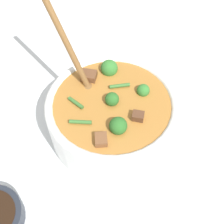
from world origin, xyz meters
TOP-DOWN VIEW (x-y plane):
  - ground_plane at (0.00, 0.00)m, footprint 4.00×4.00m
  - stew_bowl at (0.00, 0.00)m, footprint 0.26×0.26m

SIDE VIEW (x-z plane):
  - ground_plane at x=0.00m, z-range 0.00..0.00m
  - stew_bowl at x=0.00m, z-range -0.09..0.21m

